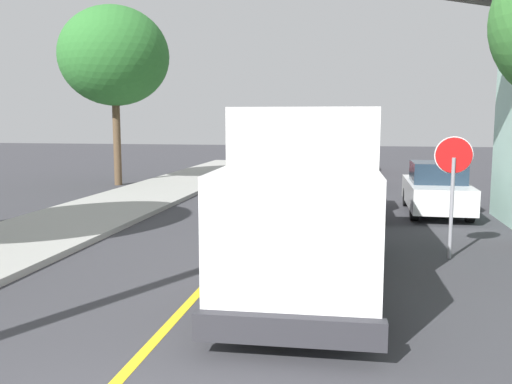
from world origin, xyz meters
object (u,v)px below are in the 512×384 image
object	(u,v)px
street_tree_down_block	(114,56)
parked_car_near	(347,189)
parked_van_across	(436,189)
stop_sign	(453,174)
parked_car_far	(352,158)
box_truck	(307,185)
parked_car_mid	(347,168)

from	to	relation	value
street_tree_down_block	parked_car_near	bearing A→B (deg)	-28.70
parked_van_across	stop_sign	bearing A→B (deg)	-94.84
parked_car_far	box_truck	bearing A→B (deg)	-91.73
parked_car_far	stop_sign	size ratio (longest dim) A/B	1.66
stop_sign	street_tree_down_block	size ratio (longest dim) A/B	0.33
parked_car_far	parked_van_across	bearing A→B (deg)	-78.60
parked_car_near	parked_van_across	size ratio (longest dim) A/B	1.01
parked_car_near	parked_car_mid	world-z (taller)	same
parked_car_mid	parked_car_far	distance (m)	6.71
parked_car_far	parked_car_near	bearing A→B (deg)	-90.09
parked_car_near	parked_van_across	xyz separation A→B (m)	(2.82, 0.32, 0.00)
parked_car_mid	street_tree_down_block	xyz separation A→B (m)	(-10.40, -1.69, 5.03)
parked_car_near	stop_sign	size ratio (longest dim) A/B	1.68
parked_car_near	parked_car_mid	size ratio (longest dim) A/B	1.01
box_truck	parked_car_mid	distance (m)	14.98
parked_car_mid	street_tree_down_block	size ratio (longest dim) A/B	0.55
parked_car_far	stop_sign	distance (m)	19.88
parked_van_across	box_truck	bearing A→B (deg)	-113.90
parked_car_far	stop_sign	xyz separation A→B (m)	(2.30, -19.72, 1.06)
parked_car_mid	stop_sign	world-z (taller)	stop_sign
box_truck	parked_car_near	distance (m)	7.56
parked_van_across	parked_car_near	bearing A→B (deg)	-173.58
parked_car_far	parked_van_across	distance (m)	14.14
street_tree_down_block	stop_sign	bearing A→B (deg)	-41.33
box_truck	parked_car_near	xyz separation A→B (m)	(0.63, 7.47, -0.97)
parked_car_near	stop_sign	world-z (taller)	stop_sign
parked_car_mid	parked_van_across	size ratio (longest dim) A/B	1.00
parked_car_mid	parked_car_far	size ratio (longest dim) A/B	1.00
parked_car_mid	parked_van_across	distance (m)	7.74
parked_van_across	street_tree_down_block	distance (m)	15.29
stop_sign	street_tree_down_block	xyz separation A→B (m)	(-12.87, 11.32, 3.96)
box_truck	stop_sign	distance (m)	3.53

